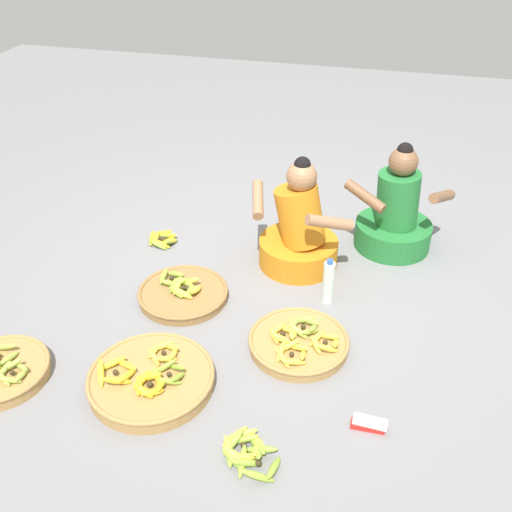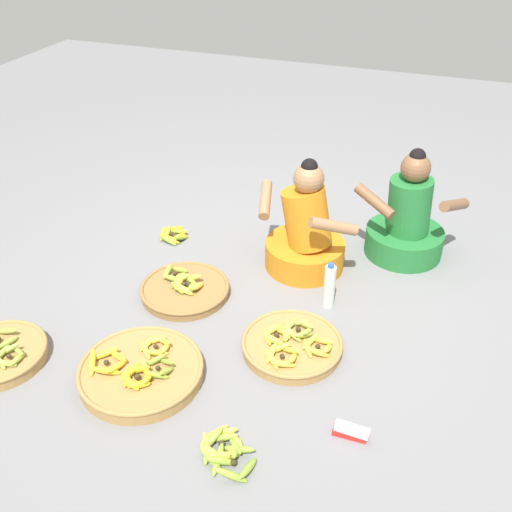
% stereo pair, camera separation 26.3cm
% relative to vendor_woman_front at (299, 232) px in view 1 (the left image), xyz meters
% --- Properties ---
extents(ground_plane, '(10.00, 10.00, 0.00)m').
position_rel_vendor_woman_front_xyz_m(ground_plane, '(-0.16, -0.30, -0.24)').
color(ground_plane, slate).
extents(vendor_woman_front, '(0.71, 0.54, 0.77)m').
position_rel_vendor_woman_front_xyz_m(vendor_woman_front, '(0.00, 0.00, 0.00)').
color(vendor_woman_front, orange).
rests_on(vendor_woman_front, ground).
extents(vendor_woman_behind, '(0.73, 0.52, 0.77)m').
position_rel_vendor_woman_front_xyz_m(vendor_woman_behind, '(0.59, 0.38, -0.00)').
color(vendor_woman_behind, '#237233').
rests_on(vendor_woman_behind, ground).
extents(banana_basket_mid_right, '(0.56, 0.56, 0.13)m').
position_rel_vendor_woman_front_xyz_m(banana_basket_mid_right, '(0.17, -0.82, -0.20)').
color(banana_basket_mid_right, '#A87F47').
rests_on(banana_basket_mid_right, ground).
extents(banana_basket_near_bicycle, '(0.51, 0.51, 0.15)m').
position_rel_vendor_woman_front_xyz_m(banana_basket_near_bicycle, '(-1.28, -1.43, -0.20)').
color(banana_basket_near_bicycle, '#A87F47').
rests_on(banana_basket_near_bicycle, ground).
extents(banana_basket_front_center, '(0.55, 0.55, 0.13)m').
position_rel_vendor_woman_front_xyz_m(banana_basket_front_center, '(-0.61, -0.55, -0.20)').
color(banana_basket_front_center, olive).
rests_on(banana_basket_front_center, ground).
extents(banana_basket_front_right, '(0.65, 0.65, 0.15)m').
position_rel_vendor_woman_front_xyz_m(banana_basket_front_right, '(-0.51, -1.28, -0.19)').
color(banana_basket_front_right, '#A87F47').
rests_on(banana_basket_front_right, ground).
extents(loose_bananas_back_right, '(0.22, 0.21, 0.09)m').
position_rel_vendor_woman_front_xyz_m(loose_bananas_back_right, '(-0.97, 0.01, -0.21)').
color(loose_bananas_back_right, olive).
rests_on(loose_bananas_back_right, ground).
extents(loose_bananas_front_left, '(0.30, 0.29, 0.09)m').
position_rel_vendor_woman_front_xyz_m(loose_bananas_front_left, '(0.08, -1.58, -0.21)').
color(loose_bananas_front_left, yellow).
rests_on(loose_bananas_front_left, ground).
extents(water_bottle, '(0.07, 0.07, 0.30)m').
position_rel_vendor_woman_front_xyz_m(water_bottle, '(0.25, -0.36, -0.10)').
color(water_bottle, silver).
rests_on(water_bottle, ground).
extents(packet_carton_stack, '(0.17, 0.06, 0.06)m').
position_rel_vendor_woman_front_xyz_m(packet_carton_stack, '(0.59, -1.28, -0.21)').
color(packet_carton_stack, red).
rests_on(packet_carton_stack, ground).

